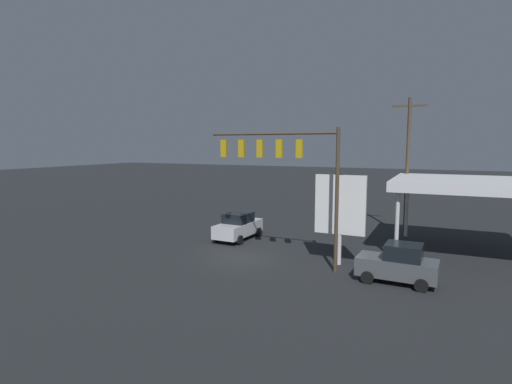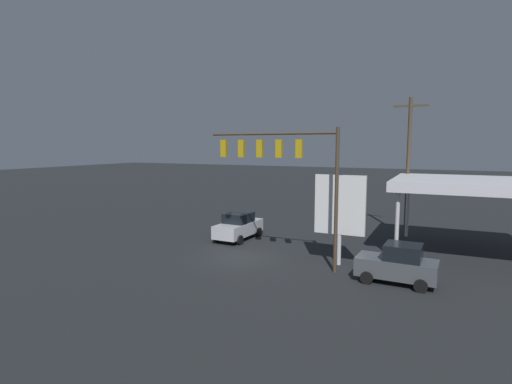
{
  "view_description": "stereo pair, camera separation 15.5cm",
  "coord_description": "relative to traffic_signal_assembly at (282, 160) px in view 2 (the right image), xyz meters",
  "views": [
    {
      "loc": [
        -10.79,
        21.01,
        6.77
      ],
      "look_at": [
        0.0,
        -2.0,
        3.78
      ],
      "focal_mm": 28.0,
      "sensor_mm": 36.0,
      "label": 1
    },
    {
      "loc": [
        -10.93,
        20.94,
        6.77
      ],
      "look_at": [
        0.0,
        -2.0,
        3.78
      ],
      "focal_mm": 28.0,
      "sensor_mm": 36.0,
      "label": 2
    }
  ],
  "objects": [
    {
      "name": "ground_plane",
      "position": [
        2.72,
        -0.4,
        -5.94
      ],
      "size": [
        200.0,
        200.0,
        0.0
      ],
      "primitive_type": "plane",
      "color": "black"
    },
    {
      "name": "gas_station_canopy",
      "position": [
        -9.9,
        -7.21,
        -1.6
      ],
      "size": [
        9.4,
        8.05,
        4.68
      ],
      "color": "silver",
      "rests_on": "ground"
    },
    {
      "name": "utility_pole",
      "position": [
        -5.7,
        -10.69,
        -0.55
      ],
      "size": [
        2.4,
        0.26,
        10.2
      ],
      "color": "#473828",
      "rests_on": "ground"
    },
    {
      "name": "hatchback_crossing",
      "position": [
        -6.33,
        0.32,
        -4.99
      ],
      "size": [
        3.87,
        2.1,
        1.97
      ],
      "rotation": [
        0.0,
        0.0,
        -0.04
      ],
      "color": "#474C51",
      "rests_on": "ground"
    },
    {
      "name": "price_sign",
      "position": [
        -2.96,
        -1.45,
        -2.59
      ],
      "size": [
        2.85,
        0.27,
        5.12
      ],
      "color": "silver",
      "rests_on": "ground"
    },
    {
      "name": "sedan_waiting",
      "position": [
        5.12,
        -4.5,
        -4.98
      ],
      "size": [
        2.18,
        4.46,
        1.93
      ],
      "rotation": [
        0.0,
        0.0,
        1.54
      ],
      "color": "silver",
      "rests_on": "ground"
    },
    {
      "name": "traffic_signal_assembly",
      "position": [
        0.0,
        0.0,
        0.0
      ],
      "size": [
        7.59,
        0.43,
        7.7
      ],
      "color": "#473828",
      "rests_on": "ground"
    }
  ]
}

